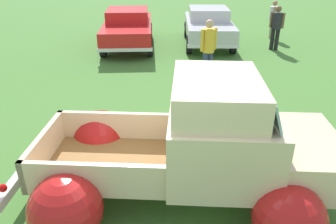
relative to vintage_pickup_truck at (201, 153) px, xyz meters
name	(u,v)px	position (x,y,z in m)	size (l,w,h in m)	color
ground_plane	(174,193)	(-0.39, 0.05, -0.76)	(80.00, 80.00, 0.00)	#477A33
vintage_pickup_truck	(201,153)	(0.00, 0.00, 0.00)	(4.81, 3.21, 1.96)	black
show_car_0	(128,27)	(-1.42, 9.11, 0.03)	(1.93, 4.41, 1.43)	black
show_car_1	(208,25)	(1.76, 9.22, 0.02)	(2.15, 4.29, 1.43)	black
spectator_0	(273,17)	(4.71, 10.05, 0.14)	(0.41, 0.54, 1.58)	gray
spectator_1	(208,47)	(1.00, 5.03, 0.25)	(0.52, 0.45, 1.75)	navy
spectator_2	(276,25)	(4.16, 8.22, 0.17)	(0.50, 0.47, 1.63)	black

